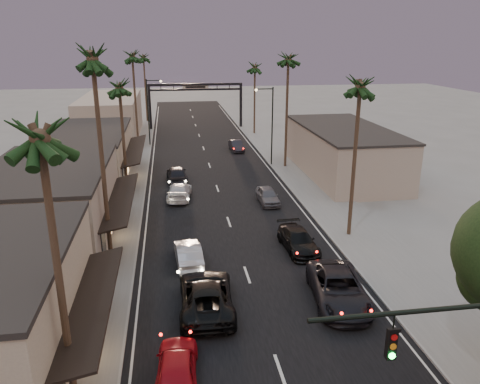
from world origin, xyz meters
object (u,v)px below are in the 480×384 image
object	(u,v)px
oncoming_pickup	(206,295)
curbside_near	(339,288)
palm_lb	(92,52)
palm_lc	(119,83)
arch	(196,94)
palm_far	(143,55)
streetlight_left	(150,107)
palm_rb	(288,55)
palm_ld	(132,53)
streetlight_right	(270,120)
oncoming_red	(177,367)
oncoming_silver	(188,254)
palm_la	(38,125)
curbside_black	(298,240)
palm_rc	(255,64)
palm_ra	(361,80)

from	to	relation	value
oncoming_pickup	curbside_near	distance (m)	7.38
palm_lb	curbside_near	distance (m)	19.42
palm_lb	palm_lc	world-z (taller)	palm_lb
arch	palm_lc	xyz separation A→B (m)	(-8.60, -34.00, 4.94)
palm_far	streetlight_left	bearing A→B (deg)	-86.05
arch	palm_rb	size ratio (longest dim) A/B	1.07
palm_ld	streetlight_right	bearing A→B (deg)	-32.79
oncoming_red	oncoming_silver	xyz separation A→B (m)	(1.00, 11.00, -0.01)
palm_lb	oncoming_silver	distance (m)	13.65
palm_la	streetlight_right	bearing A→B (deg)	66.68
streetlight_right	curbside_black	xyz separation A→B (m)	(-2.79, -22.91, -4.61)
palm_rc	oncoming_silver	distance (m)	45.74
streetlight_left	palm_ld	size ratio (longest dim) A/B	0.63
palm_ld	palm_far	size ratio (longest dim) A/B	1.08
palm_rc	palm_far	xyz separation A→B (m)	(-16.90, 14.00, 0.97)
palm_rb	oncoming_red	world-z (taller)	palm_rb
oncoming_pickup	curbside_black	world-z (taller)	oncoming_pickup
palm_rb	oncoming_silver	world-z (taller)	palm_rb
palm_la	palm_ld	distance (m)	46.01
oncoming_red	curbside_near	world-z (taller)	curbside_near
palm_la	curbside_near	world-z (taller)	palm_la
arch	oncoming_silver	bearing A→B (deg)	-94.15
palm_rb	oncoming_pickup	distance (m)	32.82
palm_ld	oncoming_pickup	xyz separation A→B (m)	(5.77, -39.51, -11.56)
oncoming_red	oncoming_silver	world-z (taller)	oncoming_red
streetlight_left	palm_rc	size ratio (longest dim) A/B	0.74
palm_la	palm_rb	distance (m)	39.01
oncoming_red	curbside_black	world-z (taller)	oncoming_red
palm_ld	oncoming_red	size ratio (longest dim) A/B	3.19
palm_lc	curbside_black	size ratio (longest dim) A/B	2.45
arch	palm_la	xyz separation A→B (m)	(-8.60, -61.00, 5.91)
oncoming_red	oncoming_silver	distance (m)	11.05
palm_lc	palm_ld	distance (m)	19.10
arch	palm_ld	distance (m)	18.61
arch	oncoming_pickup	size ratio (longest dim) A/B	2.46
palm_lc	oncoming_red	world-z (taller)	palm_lc
oncoming_pickup	palm_la	bearing A→B (deg)	50.62
streetlight_left	curbside_black	xyz separation A→B (m)	(11.05, -35.91, -4.61)
palm_ld	palm_rb	xyz separation A→B (m)	(17.20, -11.00, 0.00)
arch	streetlight_right	xyz separation A→B (m)	(6.92, -25.00, -0.20)
palm_lb	streetlight_right	bearing A→B (deg)	55.99
palm_ra	palm_lc	bearing A→B (deg)	145.10
palm_rc	palm_rb	bearing A→B (deg)	-90.00
streetlight_left	streetlight_right	bearing A→B (deg)	-43.21
streetlight_left	palm_rc	distance (m)	17.42
palm_rb	arch	bearing A→B (deg)	108.30
palm_rc	oncoming_pickup	bearing A→B (deg)	-103.26
palm_la	streetlight_left	bearing A→B (deg)	88.04
streetlight_right	palm_lc	world-z (taller)	palm_lc
palm_la	palm_ld	bearing A→B (deg)	90.00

